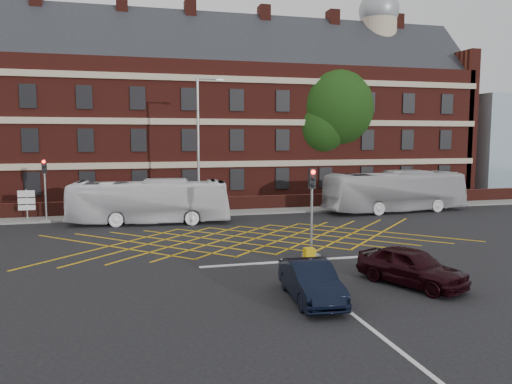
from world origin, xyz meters
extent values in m
plane|color=black|center=(0.00, 0.00, 0.00)|extent=(120.00, 120.00, 0.00)
cube|color=#511A14|center=(0.00, 22.00, 6.00)|extent=(50.00, 12.00, 12.00)
cube|color=black|center=(0.00, 22.00, 12.00)|extent=(51.00, 10.61, 10.61)
cube|color=#B7A88C|center=(0.00, 15.92, 7.00)|extent=(50.00, 0.18, 0.50)
cube|color=black|center=(0.00, 15.94, 5.50)|extent=(1.20, 0.14, 1.80)
cube|color=#461812|center=(-7.00, 22.00, 16.50)|extent=(1.00, 1.40, 3.20)
cylinder|color=#B7A88C|center=(18.00, 22.00, 15.00)|extent=(3.60, 3.60, 6.00)
sphere|color=gray|center=(18.00, 22.00, 18.40)|extent=(4.00, 4.00, 4.00)
cube|color=#461812|center=(0.00, 13.00, 0.55)|extent=(56.00, 0.50, 1.10)
cube|color=slate|center=(0.00, 12.00, 0.06)|extent=(60.00, 3.00, 0.12)
cube|color=#99B2BF|center=(34.00, 21.00, 5.00)|extent=(14.00, 10.00, 10.00)
cube|color=#CC990C|center=(0.00, 2.00, 0.01)|extent=(8.22, 8.22, 0.02)
cube|color=silver|center=(0.00, -3.50, 0.01)|extent=(8.00, 0.30, 0.02)
cube|color=silver|center=(0.00, -10.00, 0.01)|extent=(0.15, 14.00, 0.02)
imported|color=white|center=(-5.57, 8.64, 1.48)|extent=(10.83, 3.84, 2.95)
imported|color=#BBBABF|center=(13.01, 9.25, 1.58)|extent=(11.53, 3.44, 3.17)
imported|color=black|center=(-0.80, -8.92, 0.68)|extent=(1.74, 4.25, 1.37)
imported|color=black|center=(3.62, -8.19, 0.75)|extent=(3.41, 4.72, 1.49)
cylinder|color=black|center=(11.38, 18.33, 3.38)|extent=(0.90, 0.90, 6.77)
sphere|color=black|center=(11.38, 18.33, 8.37)|extent=(8.02, 8.02, 8.02)
sphere|color=black|center=(9.88, 17.53, 6.57)|extent=(5.22, 5.22, 5.22)
sphere|color=black|center=(12.88, 19.13, 6.97)|extent=(4.81, 4.81, 4.81)
cube|color=slate|center=(1.42, -3.11, 0.10)|extent=(0.70, 0.70, 0.20)
cylinder|color=gray|center=(1.42, -3.11, 1.75)|extent=(0.12, 0.12, 3.50)
cube|color=black|center=(1.42, -3.11, 3.80)|extent=(0.30, 0.25, 0.95)
sphere|color=#FF0C05|center=(1.42, -3.25, 4.12)|extent=(0.20, 0.20, 0.20)
cube|color=slate|center=(-12.33, 10.84, 0.10)|extent=(0.70, 0.70, 0.20)
cylinder|color=gray|center=(-12.33, 10.84, 1.75)|extent=(0.12, 0.12, 3.50)
cube|color=black|center=(-12.33, 10.84, 3.80)|extent=(0.30, 0.25, 0.95)
sphere|color=#FF0C05|center=(-12.33, 10.70, 4.12)|extent=(0.20, 0.20, 0.20)
cube|color=slate|center=(-2.21, 9.07, 0.10)|extent=(1.00, 1.00, 0.20)
cylinder|color=gray|center=(-2.21, 9.07, 4.83)|extent=(0.18, 0.18, 9.67)
cylinder|color=gray|center=(-1.51, 9.07, 9.67)|extent=(1.60, 0.12, 0.12)
cube|color=gray|center=(-0.71, 9.07, 9.62)|extent=(0.50, 0.20, 0.12)
cylinder|color=gray|center=(-13.67, 11.70, 1.10)|extent=(0.10, 0.10, 2.20)
cube|color=silver|center=(-13.67, 11.62, 1.90)|extent=(1.10, 0.06, 0.45)
cube|color=silver|center=(-13.67, 11.62, 1.40)|extent=(1.10, 0.06, 0.40)
cube|color=silver|center=(-13.67, 11.62, 0.95)|extent=(1.10, 0.06, 0.35)
cube|color=gold|center=(0.72, -4.69, 0.43)|extent=(0.44, 0.44, 0.87)
camera|label=1|loc=(-6.98, -24.99, 5.74)|focal=35.00mm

